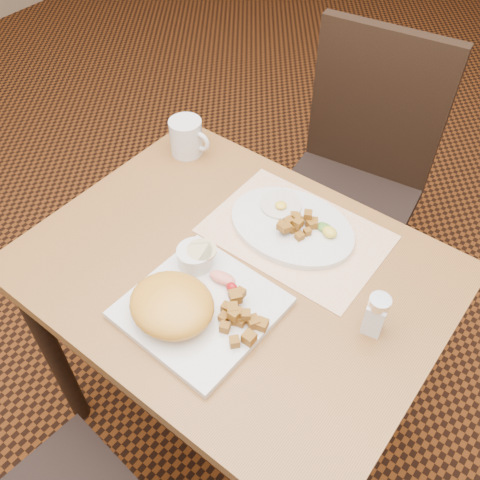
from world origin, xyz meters
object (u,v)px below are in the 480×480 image
object	(u,v)px
plate_square	(201,308)
coffee_mug	(187,137)
table	(235,296)
plate_oval	(292,226)
chair_far	(355,171)
salt_shaker	(376,314)

from	to	relation	value
plate_square	coffee_mug	size ratio (longest dim) A/B	2.38
table	plate_square	world-z (taller)	plate_square
plate_square	plate_oval	world-z (taller)	plate_oval
table	chair_far	xyz separation A→B (m)	(-0.05, 0.69, -0.10)
plate_oval	salt_shaker	bearing A→B (deg)	-24.87
chair_far	plate_oval	world-z (taller)	chair_far
chair_far	plate_square	xyz separation A→B (m)	(0.07, -0.82, 0.22)
chair_far	coffee_mug	bearing A→B (deg)	47.78
table	coffee_mug	xyz separation A→B (m)	(-0.35, 0.24, 0.16)
coffee_mug	table	bearing A→B (deg)	-34.63
chair_far	plate_oval	bearing A→B (deg)	91.15
chair_far	plate_square	size ratio (longest dim) A/B	3.46
coffee_mug	chair_far	bearing A→B (deg)	55.90
chair_far	salt_shaker	bearing A→B (deg)	111.34
chair_far	plate_oval	size ratio (longest dim) A/B	3.19
plate_square	table	bearing A→B (deg)	97.62
plate_oval	coffee_mug	world-z (taller)	coffee_mug
plate_square	plate_oval	bearing A→B (deg)	86.55
plate_oval	coffee_mug	bearing A→B (deg)	169.64
plate_square	salt_shaker	distance (m)	0.35
salt_shaker	coffee_mug	size ratio (longest dim) A/B	0.85
plate_square	coffee_mug	distance (m)	0.53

